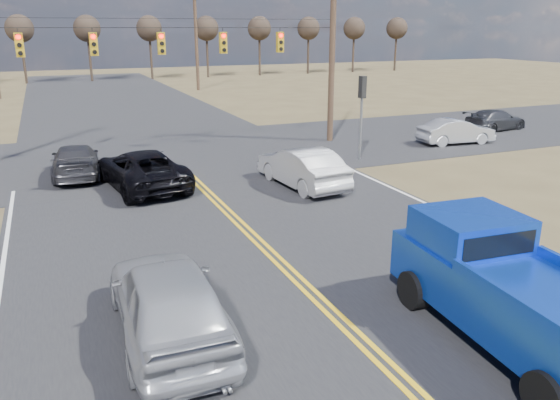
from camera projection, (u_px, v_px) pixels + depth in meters
name	position (u px, v px, depth m)	size (l,w,h in m)	color
ground	(355.00, 336.00, 11.12)	(160.00, 160.00, 0.00)	brown
road_main	(215.00, 200.00, 19.90)	(14.00, 120.00, 0.02)	#28282B
road_cross	(168.00, 155.00, 26.91)	(120.00, 12.00, 0.02)	#28282B
signal_gantry	(173.00, 49.00, 25.38)	(19.60, 4.83, 10.00)	#473323
utility_poles	(166.00, 46.00, 24.46)	(19.60, 58.32, 10.00)	#473323
treeline	(131.00, 33.00, 33.05)	(87.00, 117.80, 7.40)	#33261C
pickup_truck	(511.00, 290.00, 10.68)	(2.76, 6.14, 2.25)	black
silver_suv	(168.00, 299.00, 10.83)	(2.01, 4.99, 1.70)	#A7A9B0
black_suv	(142.00, 169.00, 21.17)	(2.51, 5.44, 1.51)	black
white_car_queue	(302.00, 167.00, 21.37)	(1.65, 4.73, 1.56)	beige
dgrey_car_queue	(76.00, 161.00, 22.88)	(1.88, 4.63, 1.34)	#343439
cross_car_east_near	(456.00, 131.00, 29.29)	(4.10, 1.43, 1.35)	#A4A6AC
cross_car_east_far	(495.00, 120.00, 33.22)	(4.35, 1.77, 1.26)	#2E2F33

